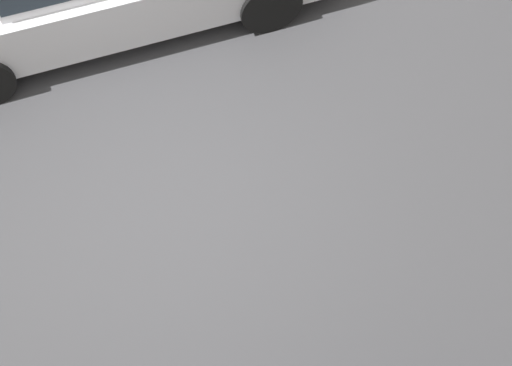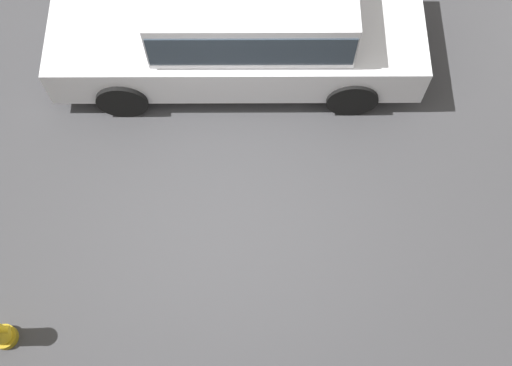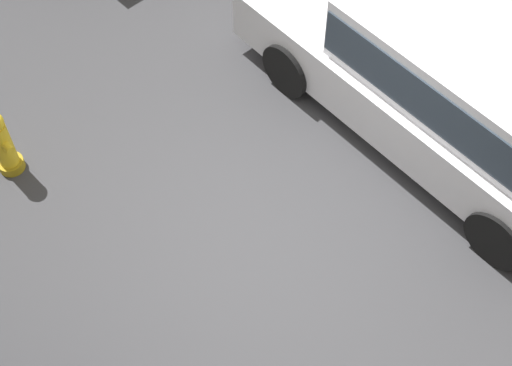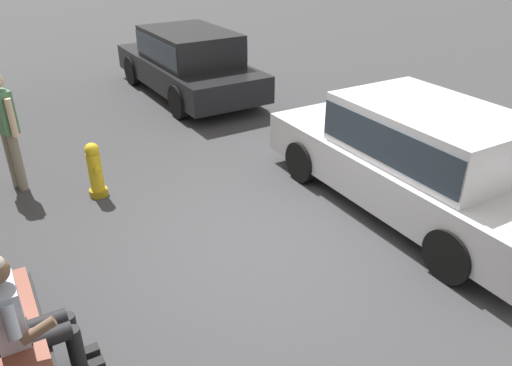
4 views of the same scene
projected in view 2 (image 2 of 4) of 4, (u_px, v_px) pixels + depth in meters
The scene contains 2 objects.
ground_plane at pixel (226, 216), 7.39m from camera, with size 60.00×60.00×0.00m, color #38383A.
parked_car_mid at pixel (243, 16), 7.54m from camera, with size 4.44×1.82×1.48m.
Camera 2 is at (-0.34, 2.60, 6.93)m, focal length 45.00 mm.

